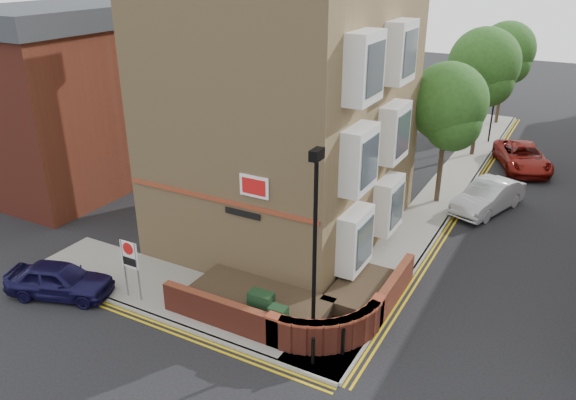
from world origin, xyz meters
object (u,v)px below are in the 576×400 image
at_px(silver_car_near, 488,197).
at_px(navy_hatchback, 59,280).
at_px(lamppost, 315,252).
at_px(zone_sign, 130,259).
at_px(utility_cabinet_large, 261,309).

bearing_deg(silver_car_near, navy_hatchback, -109.56).
bearing_deg(lamppost, zone_sign, -173.93).
distance_m(utility_cabinet_large, silver_car_near, 13.70).
bearing_deg(utility_cabinet_large, zone_sign, -170.31).
bearing_deg(zone_sign, lamppost, 6.07).
relative_size(zone_sign, silver_car_near, 0.50).
bearing_deg(navy_hatchback, utility_cabinet_large, -94.85).
xyz_separation_m(utility_cabinet_large, zone_sign, (-4.70, -0.80, 0.92)).
relative_size(utility_cabinet_large, zone_sign, 0.55).
bearing_deg(zone_sign, utility_cabinet_large, 9.69).
relative_size(utility_cabinet_large, navy_hatchback, 0.32).
relative_size(lamppost, zone_sign, 2.86).
distance_m(lamppost, utility_cabinet_large, 3.24).
relative_size(utility_cabinet_large, silver_car_near, 0.27).
relative_size(navy_hatchback, silver_car_near, 0.85).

